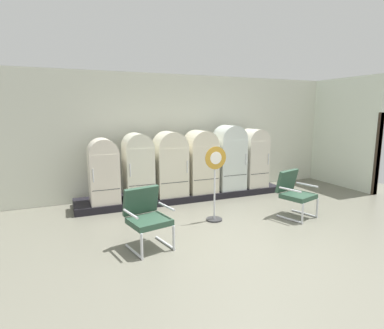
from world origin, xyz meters
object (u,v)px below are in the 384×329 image
object	(u,v)px
sign_stand	(215,186)
refrigerator_5	(254,156)
armchair_left	(146,215)
refrigerator_1	(138,164)
armchair_right	(294,191)
refrigerator_0	(103,169)
refrigerator_3	(201,160)
refrigerator_4	(229,156)
refrigerator_2	(170,162)

from	to	relation	value
sign_stand	refrigerator_5	bearing A→B (deg)	38.98
refrigerator_5	armchair_left	size ratio (longest dim) A/B	1.61
refrigerator_1	armchair_right	xyz separation A→B (m)	(2.74, -2.01, -0.42)
armchair_right	sign_stand	world-z (taller)	sign_stand
refrigerator_0	refrigerator_3	world-z (taller)	refrigerator_3
refrigerator_0	armchair_left	distance (m)	2.29
refrigerator_3	armchair_right	bearing A→B (deg)	-59.68
refrigerator_5	armchair_right	size ratio (longest dim) A/B	1.61
refrigerator_1	refrigerator_4	world-z (taller)	refrigerator_4
refrigerator_4	refrigerator_5	bearing A→B (deg)	-0.39
refrigerator_1	sign_stand	bearing A→B (deg)	-54.87
refrigerator_1	armchair_left	world-z (taller)	refrigerator_1
refrigerator_3	sign_stand	bearing A→B (deg)	-104.85
refrigerator_3	armchair_right	size ratio (longest dim) A/B	1.61
refrigerator_2	refrigerator_3	world-z (taller)	refrigerator_3
refrigerator_0	refrigerator_2	size ratio (longest dim) A/B	0.93
armchair_left	refrigerator_2	bearing A→B (deg)	62.47
refrigerator_3	refrigerator_5	bearing A→B (deg)	-1.40
refrigerator_3	armchair_left	world-z (taller)	refrigerator_3
refrigerator_0	refrigerator_1	size ratio (longest dim) A/B	0.94
refrigerator_3	armchair_left	distance (m)	3.02
refrigerator_5	armchair_left	distance (m)	4.15
refrigerator_1	sign_stand	distance (m)	1.98
refrigerator_4	sign_stand	distance (m)	2.02
refrigerator_1	refrigerator_2	bearing A→B (deg)	-1.45
refrigerator_0	sign_stand	bearing A→B (deg)	-40.03
refrigerator_4	armchair_right	distance (m)	2.08
sign_stand	armchair_left	bearing A→B (deg)	-157.32
refrigerator_3	refrigerator_5	size ratio (longest dim) A/B	1.00
refrigerator_2	armchair_right	bearing A→B (deg)	-45.21
refrigerator_4	armchair_left	size ratio (longest dim) A/B	1.72
refrigerator_1	refrigerator_3	size ratio (longest dim) A/B	0.98
refrigerator_2	refrigerator_5	size ratio (longest dim) A/B	0.99
sign_stand	refrigerator_1	bearing A→B (deg)	125.13
refrigerator_1	armchair_left	bearing A→B (deg)	-100.05
refrigerator_5	sign_stand	world-z (taller)	refrigerator_5
refrigerator_1	armchair_right	world-z (taller)	refrigerator_1
refrigerator_0	armchair_right	size ratio (longest dim) A/B	1.48
refrigerator_5	refrigerator_2	bearing A→B (deg)	179.70
refrigerator_1	refrigerator_5	xyz separation A→B (m)	(3.08, -0.03, 0.02)
armchair_left	armchair_right	distance (m)	3.15
refrigerator_5	armchair_left	world-z (taller)	refrigerator_5
refrigerator_2	sign_stand	distance (m)	1.65
armchair_right	sign_stand	xyz separation A→B (m)	(-1.61, 0.40, 0.18)
refrigerator_5	refrigerator_4	bearing A→B (deg)	179.61
refrigerator_1	refrigerator_3	distance (m)	1.56
refrigerator_2	refrigerator_5	xyz separation A→B (m)	(2.32, -0.01, 0.01)
refrigerator_1	refrigerator_4	distance (m)	2.35
refrigerator_3	refrigerator_4	xyz separation A→B (m)	(0.79, -0.03, 0.06)
refrigerator_4	refrigerator_5	world-z (taller)	refrigerator_4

